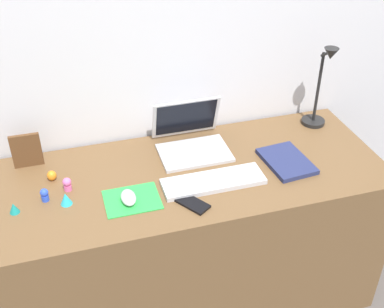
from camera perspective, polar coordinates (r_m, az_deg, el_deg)
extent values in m
plane|color=#59514C|center=(2.54, -0.70, -15.79)|extent=(6.00, 6.00, 0.00)
cube|color=silver|center=(2.28, -3.35, 4.54)|extent=(2.87, 0.05, 1.64)
cube|color=brown|center=(2.27, -0.77, -9.77)|extent=(1.67, 0.65, 0.74)
cube|color=silver|center=(2.14, 0.28, 0.13)|extent=(0.30, 0.21, 0.01)
cube|color=silver|center=(2.20, -0.73, 4.24)|extent=(0.30, 0.07, 0.19)
cube|color=black|center=(2.19, -0.68, 4.20)|extent=(0.27, 0.06, 0.17)
cube|color=silver|center=(1.97, 2.47, -3.17)|extent=(0.41, 0.13, 0.02)
cube|color=green|center=(1.91, -6.91, -5.24)|extent=(0.21, 0.17, 0.00)
ellipsoid|color=silver|center=(1.89, -7.32, -4.99)|extent=(0.06, 0.10, 0.03)
cube|color=black|center=(1.87, 0.08, -5.72)|extent=(0.12, 0.14, 0.01)
cylinder|color=black|center=(2.43, 13.74, 3.66)|extent=(0.11, 0.11, 0.02)
cylinder|color=black|center=(2.35, 14.33, 7.41)|extent=(0.01, 0.01, 0.34)
cylinder|color=black|center=(2.26, 15.31, 11.13)|extent=(0.01, 0.09, 0.07)
cone|color=black|center=(2.23, 15.69, 11.04)|extent=(0.06, 0.06, 0.05)
cube|color=navy|center=(2.12, 10.82, -0.82)|extent=(0.19, 0.25, 0.02)
cube|color=brown|center=(2.14, -18.50, 0.38)|extent=(0.12, 0.02, 0.15)
cylinder|color=blue|center=(1.97, -16.53, -4.85)|extent=(0.03, 0.03, 0.02)
sphere|color=blue|center=(1.95, -16.65, -4.27)|extent=(0.03, 0.03, 0.03)
cone|color=#28B7CC|center=(1.92, -14.31, -5.00)|extent=(0.04, 0.04, 0.05)
ellipsoid|color=orange|center=(2.06, -15.83, -2.40)|extent=(0.04, 0.04, 0.04)
cylinder|color=pink|center=(2.00, -14.10, -3.75)|extent=(0.03, 0.03, 0.02)
sphere|color=pink|center=(1.98, -14.20, -3.14)|extent=(0.03, 0.03, 0.03)
cone|color=teal|center=(1.94, -19.81, -5.87)|extent=(0.04, 0.04, 0.04)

